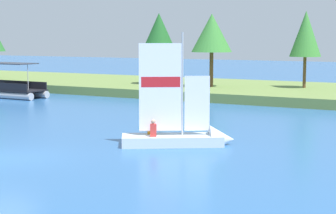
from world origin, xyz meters
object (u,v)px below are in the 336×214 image
shoreline_tree_midleft (159,31)px  pontoon_boat (12,89)px  shoreline_tree_centre (212,33)px  shoreline_tree_midright (306,34)px  sailboat (190,137)px

shoreline_tree_midleft → pontoon_boat: shoreline_tree_midleft is taller
shoreline_tree_midleft → shoreline_tree_centre: size_ratio=1.03×
shoreline_tree_midleft → pontoon_boat: 13.72m
shoreline_tree_midleft → shoreline_tree_midright: 12.78m
shoreline_tree_midleft → shoreline_tree_centre: bearing=-2.9°
sailboat → shoreline_tree_centre: bearing=79.4°
shoreline_tree_centre → pontoon_boat: shoreline_tree_centre is taller
shoreline_tree_centre → sailboat: (8.11, -20.88, -4.89)m
shoreline_tree_midleft → shoreline_tree_midright: shoreline_tree_midright is taller
shoreline_tree_centre → pontoon_boat: (-13.70, -9.42, -4.60)m
sailboat → shoreline_tree_midright: bearing=60.2°
sailboat → pontoon_boat: 24.65m
sailboat → pontoon_boat: size_ratio=0.95×
shoreline_tree_midleft → shoreline_tree_midright: (12.52, 2.54, -0.31)m
shoreline_tree_midleft → sailboat: 25.54m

